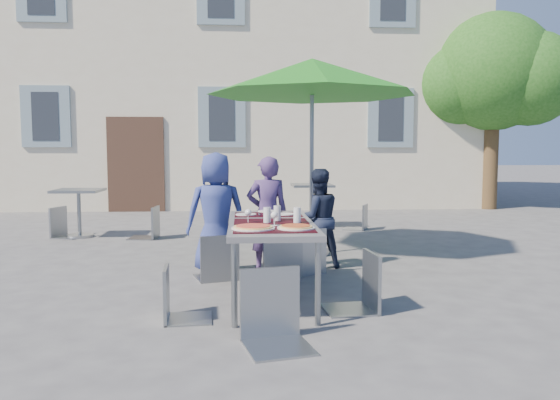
{
  "coord_description": "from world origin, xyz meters",
  "views": [
    {
      "loc": [
        0.48,
        -5.42,
        1.44
      ],
      "look_at": [
        0.89,
        0.68,
        0.88
      ],
      "focal_mm": 35.0,
      "sensor_mm": 36.0,
      "label": 1
    }
  ],
  "objects": [
    {
      "name": "chair_3",
      "position": [
        -0.08,
        -0.86,
        0.51
      ],
      "size": [
        0.41,
        0.41,
        0.87
      ],
      "color": "gray",
      "rests_on": "ground"
    },
    {
      "name": "chair_2",
      "position": [
        1.19,
        0.8,
        0.6
      ],
      "size": [
        0.6,
        0.6,
        1.01
      ],
      "color": "#90959B",
      "rests_on": "ground"
    },
    {
      "name": "dining_table",
      "position": [
        0.74,
        -0.22,
        0.7
      ],
      "size": [
        0.8,
        1.85,
        0.76
      ],
      "color": "#47474C",
      "rests_on": "ground"
    },
    {
      "name": "chair_5",
      "position": [
        0.7,
        -1.47,
        0.62
      ],
      "size": [
        0.56,
        0.56,
        1.05
      ],
      "color": "#8F949A",
      "rests_on": "ground"
    },
    {
      "name": "cafe_table_0",
      "position": [
        -2.22,
        3.72,
        0.56
      ],
      "size": [
        0.74,
        0.74,
        0.79
      ],
      "color": "#979A9E",
      "rests_on": "ground"
    },
    {
      "name": "glassware",
      "position": [
        0.79,
        -0.32,
        0.83
      ],
      "size": [
        0.53,
        0.4,
        0.15
      ],
      "color": "silver",
      "rests_on": "dining_table"
    },
    {
      "name": "ground",
      "position": [
        0.0,
        0.0,
        0.0
      ],
      "size": [
        90.0,
        90.0,
        0.0
      ],
      "primitive_type": "plane",
      "color": "#48484A",
      "rests_on": "ground"
    },
    {
      "name": "child_1",
      "position": [
        0.77,
        1.02,
        0.68
      ],
      "size": [
        0.53,
        0.37,
        1.36
      ],
      "primitive_type": "imported",
      "rotation": [
        0.0,
        0.0,
        3.24
      ],
      "color": "#4A346C",
      "rests_on": "ground"
    },
    {
      "name": "pizza_near_left",
      "position": [
        0.56,
        -0.73,
        0.77
      ],
      "size": [
        0.38,
        0.38,
        0.03
      ],
      "color": "white",
      "rests_on": "dining_table"
    },
    {
      "name": "chair_0",
      "position": [
        0.2,
        0.56,
        0.57
      ],
      "size": [
        0.54,
        0.54,
        0.97
      ],
      "color": "slate",
      "rests_on": "ground"
    },
    {
      "name": "bg_chair_r_1",
      "position": [
        2.59,
        4.26,
        0.51
      ],
      "size": [
        0.51,
        0.51,
        0.87
      ],
      "color": "gray",
      "rests_on": "ground"
    },
    {
      "name": "pizza_near_right",
      "position": [
        0.93,
        -0.74,
        0.77
      ],
      "size": [
        0.33,
        0.33,
        0.03
      ],
      "color": "white",
      "rests_on": "dining_table"
    },
    {
      "name": "tree",
      "position": [
        6.55,
        7.54,
        3.25
      ],
      "size": [
        3.6,
        3.0,
        4.7
      ],
      "color": "#4E3921",
      "rests_on": "ground"
    },
    {
      "name": "child_2",
      "position": [
        1.38,
        1.12,
        0.61
      ],
      "size": [
        0.65,
        0.45,
        1.21
      ],
      "primitive_type": "imported",
      "rotation": [
        0.0,
        0.0,
        3.35
      ],
      "color": "#181F35",
      "rests_on": "ground"
    },
    {
      "name": "bg_chair_l_1",
      "position": [
        1.25,
        4.34,
        0.59
      ],
      "size": [
        0.46,
        0.46,
        1.0
      ],
      "color": "gray",
      "rests_on": "ground"
    },
    {
      "name": "child_0",
      "position": [
        0.17,
        0.94,
        0.71
      ],
      "size": [
        0.76,
        0.57,
        1.41
      ],
      "primitive_type": "imported",
      "rotation": [
        0.0,
        0.0,
        3.32
      ],
      "color": "navy",
      "rests_on": "ground"
    },
    {
      "name": "bg_chair_l_0",
      "position": [
        -2.48,
        3.71,
        0.56
      ],
      "size": [
        0.54,
        0.54,
        0.95
      ],
      "color": "gray",
      "rests_on": "ground"
    },
    {
      "name": "bg_chair_r_0",
      "position": [
        -1.05,
        3.51,
        0.58
      ],
      "size": [
        0.48,
        0.48,
        0.99
      ],
      "color": "gray",
      "rests_on": "ground"
    },
    {
      "name": "chair_4",
      "position": [
        1.53,
        -0.68,
        0.58
      ],
      "size": [
        0.48,
        0.48,
        0.99
      ],
      "color": "#8F959A",
      "rests_on": "ground"
    },
    {
      "name": "place_settings",
      "position": [
        0.73,
        0.4,
        0.76
      ],
      "size": [
        0.68,
        0.51,
        0.01
      ],
      "color": "white",
      "rests_on": "dining_table"
    },
    {
      "name": "cafe_table_1",
      "position": [
        1.77,
        4.64,
        0.57
      ],
      "size": [
        0.75,
        0.75,
        0.8
      ],
      "color": "#979A9E",
      "rests_on": "ground"
    },
    {
      "name": "building",
      "position": [
        -0.0,
        11.5,
        4.85
      ],
      "size": [
        13.6,
        8.2,
        11.1
      ],
      "color": "beige",
      "rests_on": "ground"
    },
    {
      "name": "chair_1",
      "position": [
        0.88,
        0.6,
        0.62
      ],
      "size": [
        0.59,
        0.59,
        1.05
      ],
      "color": "gray",
      "rests_on": "ground"
    },
    {
      "name": "patio_umbrella",
      "position": [
        1.41,
        1.96,
        2.4
      ],
      "size": [
        2.83,
        2.83,
        2.66
      ],
      "color": "#979A9E",
      "rests_on": "ground"
    }
  ]
}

